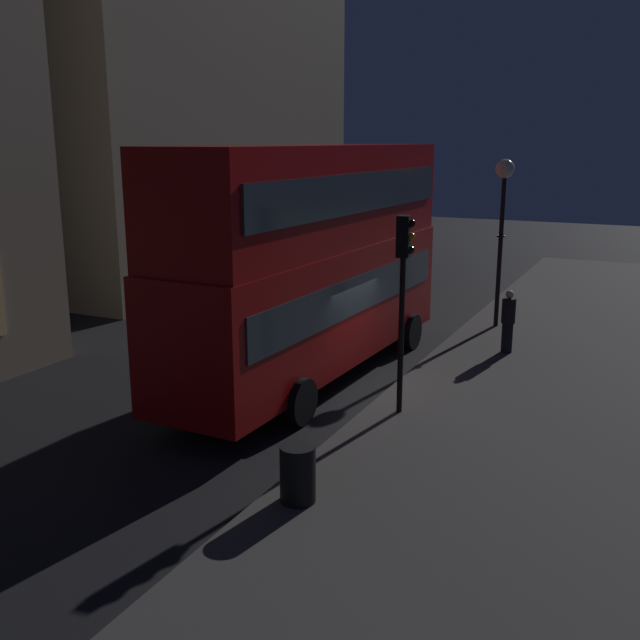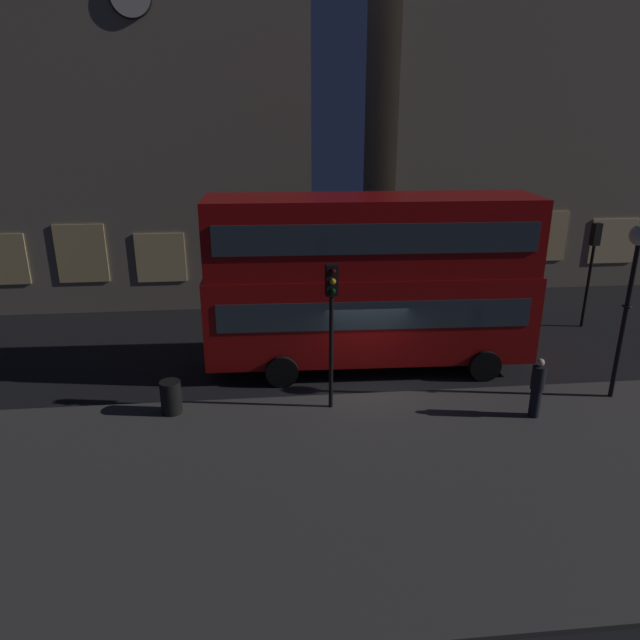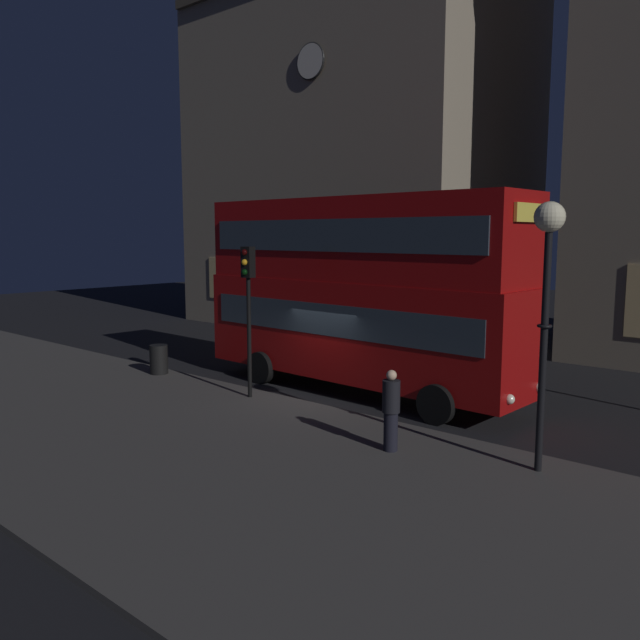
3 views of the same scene
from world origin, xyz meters
name	(u,v)px [view 2 (image 2 of 3)]	position (x,y,z in m)	size (l,w,h in m)	color
ground_plane	(366,385)	(0.00, 0.00, 0.00)	(80.00, 80.00, 0.00)	black
sidewalk_slab	(405,481)	(0.00, -5.21, 0.06)	(44.00, 8.82, 0.12)	#423F3D
building_with_clock	(127,75)	(-9.00, 13.09, 9.70)	(15.98, 10.20, 19.40)	gray
building_plain_facade	(556,79)	(11.88, 13.91, 9.66)	(17.92, 8.65, 19.32)	gray
double_decker_bus	(370,277)	(0.29, 1.31, 3.17)	(10.72, 3.01, 5.72)	#9E0C0C
traffic_light_near_kerb	(331,307)	(-1.31, -1.56, 3.15)	(0.35, 0.38, 4.22)	black
traffic_light_far_side	(593,254)	(9.53, 4.40, 2.98)	(0.36, 0.38, 4.16)	black
street_lamp	(635,266)	(7.11, -1.74, 4.14)	(0.57, 0.57, 5.16)	black
pedestrian	(537,387)	(4.27, -2.67, 1.01)	(0.38, 0.38, 1.74)	black
litter_bin	(171,397)	(-5.83, -1.43, 0.60)	(0.59, 0.59, 0.95)	black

